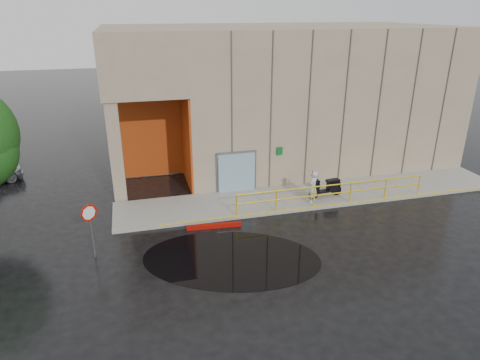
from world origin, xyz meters
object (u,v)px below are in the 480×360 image
(person, at_px, (313,187))
(scooter, at_px, (327,182))
(red_curb, at_px, (214,226))
(stop_sign, at_px, (90,219))

(person, distance_m, scooter, 1.00)
(person, xyz_separation_m, red_curb, (-5.10, -1.11, -0.85))
(stop_sign, bearing_deg, person, -0.35)
(person, bearing_deg, red_curb, -25.25)
(person, relative_size, scooter, 0.86)
(scooter, bearing_deg, person, -160.89)
(person, bearing_deg, scooter, 167.75)
(stop_sign, xyz_separation_m, red_curb, (4.91, 1.20, -1.58))
(scooter, distance_m, stop_sign, 11.28)
(red_curb, bearing_deg, stop_sign, -166.26)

